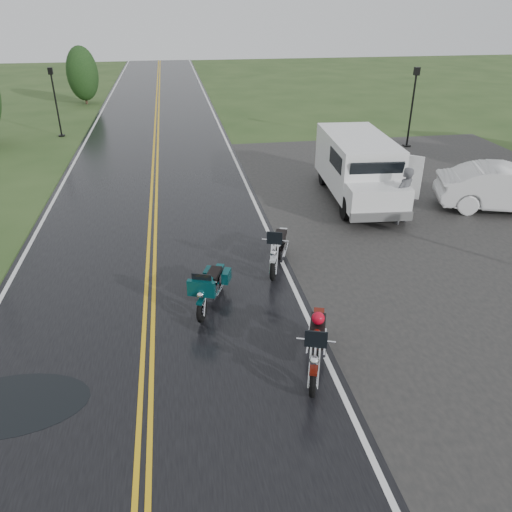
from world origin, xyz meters
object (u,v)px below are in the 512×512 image
(motorcycle_teal, at_px, (201,301))
(van_white, at_px, (348,187))
(lamp_post_far_left, at_px, (56,102))
(sedan_white, at_px, (508,189))
(lamp_post_far_right, at_px, (412,108))
(person_at_van, at_px, (404,197))
(motorcycle_red, at_px, (314,368))
(motorcycle_silver, at_px, (274,259))

(motorcycle_teal, xyz_separation_m, van_white, (5.43, 5.50, 0.59))
(lamp_post_far_left, bearing_deg, van_white, -49.98)
(sedan_white, bearing_deg, lamp_post_far_right, 15.78)
(sedan_white, height_order, lamp_post_far_right, lamp_post_far_right)
(person_at_van, relative_size, lamp_post_far_left, 0.53)
(motorcycle_teal, height_order, lamp_post_far_left, lamp_post_far_left)
(motorcycle_red, distance_m, lamp_post_far_left, 24.22)
(lamp_post_far_right, bearing_deg, motorcycle_silver, -127.37)
(motorcycle_teal, distance_m, van_white, 7.75)
(motorcycle_teal, height_order, person_at_van, person_at_van)
(person_at_van, height_order, sedan_white, person_at_van)
(motorcycle_red, relative_size, lamp_post_far_right, 0.58)
(motorcycle_silver, xyz_separation_m, lamp_post_far_left, (-8.64, 18.13, 1.19))
(lamp_post_far_left, bearing_deg, person_at_van, -47.39)
(motorcycle_teal, distance_m, lamp_post_far_right, 18.69)
(motorcycle_teal, relative_size, motorcycle_silver, 0.90)
(motorcycle_red, bearing_deg, lamp_post_far_right, 79.05)
(person_at_van, relative_size, lamp_post_far_right, 0.49)
(van_white, bearing_deg, sedan_white, 3.35)
(motorcycle_red, relative_size, lamp_post_far_left, 0.63)
(motorcycle_silver, bearing_deg, lamp_post_far_right, 72.79)
(motorcycle_red, xyz_separation_m, person_at_van, (5.24, 7.69, 0.30))
(van_white, relative_size, sedan_white, 1.24)
(van_white, distance_m, lamp_post_far_right, 11.00)
(van_white, height_order, sedan_white, van_white)
(motorcycle_teal, bearing_deg, van_white, 66.10)
(motorcycle_red, xyz_separation_m, lamp_post_far_right, (9.87, 17.27, 1.31))
(motorcycle_red, xyz_separation_m, motorcycle_teal, (-1.94, 2.85, -0.08))
(van_white, height_order, lamp_post_far_right, lamp_post_far_right)
(sedan_white, distance_m, lamp_post_far_right, 9.12)
(motorcycle_red, height_order, motorcycle_silver, motorcycle_red)
(motorcycle_red, distance_m, person_at_van, 9.31)
(motorcycle_silver, distance_m, lamp_post_far_right, 16.10)
(motorcycle_silver, xyz_separation_m, van_white, (3.36, 3.83, 0.52))
(lamp_post_far_left, relative_size, lamp_post_far_right, 0.93)
(motorcycle_teal, relative_size, person_at_van, 1.05)
(motorcycle_silver, relative_size, lamp_post_far_left, 0.62)
(lamp_post_far_left, xyz_separation_m, lamp_post_far_right, (18.38, -5.37, 0.14))
(sedan_white, relative_size, lamp_post_far_left, 1.32)
(lamp_post_far_left, distance_m, lamp_post_far_right, 19.15)
(motorcycle_silver, distance_m, van_white, 5.13)
(sedan_white, xyz_separation_m, lamp_post_far_right, (0.33, 9.03, 1.19))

